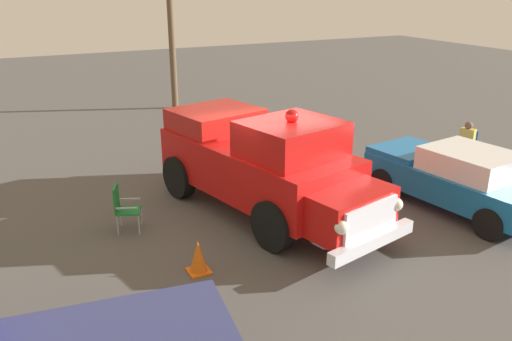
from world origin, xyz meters
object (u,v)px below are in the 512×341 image
(utility_pole, at_px, (170,6))
(classic_hot_rod, at_px, (455,176))
(lawn_chair_by_car, at_px, (123,205))
(spectator_seated, at_px, (465,142))
(lawn_chair_near_truck, at_px, (467,145))
(traffic_cone, at_px, (198,257))
(vintage_fire_truck, at_px, (263,163))

(utility_pole, bearing_deg, classic_hot_rod, 12.15)
(lawn_chair_by_car, height_order, spectator_seated, spectator_seated)
(classic_hot_rod, relative_size, lawn_chair_near_truck, 4.48)
(lawn_chair_near_truck, bearing_deg, traffic_cone, -76.43)
(vintage_fire_truck, distance_m, traffic_cone, 3.07)
(vintage_fire_truck, height_order, traffic_cone, vintage_fire_truck)
(lawn_chair_near_truck, relative_size, spectator_seated, 0.79)
(vintage_fire_truck, xyz_separation_m, classic_hot_rod, (1.71, 4.19, -0.45))
(lawn_chair_near_truck, bearing_deg, lawn_chair_by_car, -90.81)
(vintage_fire_truck, distance_m, lawn_chair_near_truck, 6.78)
(classic_hot_rod, xyz_separation_m, lawn_chair_by_car, (-2.16, -7.27, -0.16))
(spectator_seated, height_order, utility_pole, utility_pole)
(spectator_seated, xyz_separation_m, utility_pole, (-10.62, -5.15, 3.37))
(vintage_fire_truck, xyz_separation_m, spectator_seated, (-0.26, 6.63, -0.50))
(lawn_chair_near_truck, bearing_deg, spectator_seated, -66.74)
(lawn_chair_by_car, relative_size, spectator_seated, 0.79)
(spectator_seated, relative_size, utility_pole, 0.16)
(vintage_fire_truck, distance_m, spectator_seated, 6.65)
(utility_pole, bearing_deg, traffic_cone, -16.40)
(classic_hot_rod, relative_size, traffic_cone, 7.20)
(lawn_chair_by_car, height_order, traffic_cone, lawn_chair_by_car)
(lawn_chair_by_car, bearing_deg, traffic_cone, 19.46)
(vintage_fire_truck, relative_size, traffic_cone, 9.90)
(vintage_fire_truck, distance_m, utility_pole, 11.35)
(spectator_seated, bearing_deg, classic_hot_rod, -51.11)
(lawn_chair_by_car, xyz_separation_m, spectator_seated, (0.19, 9.71, 0.11))
(traffic_cone, bearing_deg, utility_pole, 163.60)
(spectator_seated, xyz_separation_m, traffic_cone, (2.12, -8.90, -0.39))
(lawn_chair_near_truck, xyz_separation_m, utility_pole, (-10.56, -5.27, 3.48))
(lawn_chair_by_car, distance_m, spectator_seated, 9.72)
(lawn_chair_by_car, xyz_separation_m, traffic_cone, (2.32, 0.82, -0.28))
(vintage_fire_truck, xyz_separation_m, traffic_cone, (1.86, -2.27, -0.89))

